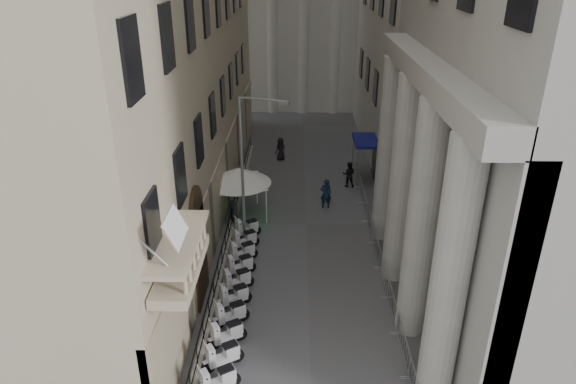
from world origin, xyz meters
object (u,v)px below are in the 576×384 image
security_tent (245,178)px  street_lamp (247,160)px  pedestrian_a (326,194)px  pedestrian_b (349,174)px  info_kiosk (234,215)px

security_tent → street_lamp: bearing=-81.1°
security_tent → pedestrian_a: bearing=17.0°
pedestrian_a → pedestrian_b: 3.72m
street_lamp → info_kiosk: street_lamp is taller
pedestrian_a → street_lamp: bearing=37.4°
pedestrian_a → info_kiosk: bearing=17.9°
info_kiosk → pedestrian_a: pedestrian_a is taller
street_lamp → pedestrian_a: 7.43m
street_lamp → info_kiosk: size_ratio=5.16×
street_lamp → info_kiosk: 4.61m
pedestrian_a → pedestrian_b: pedestrian_a is taller
street_lamp → pedestrian_a: street_lamp is taller
info_kiosk → pedestrian_a: size_ratio=0.83×
info_kiosk → pedestrian_b: size_ratio=0.89×
pedestrian_b → security_tent: bearing=41.5°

